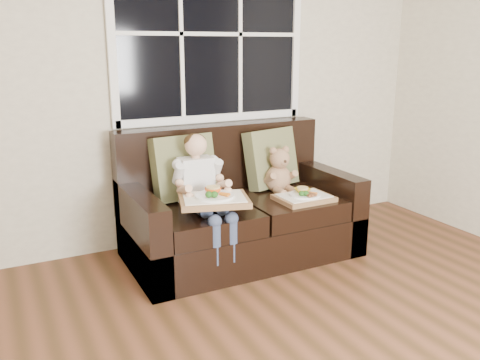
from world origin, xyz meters
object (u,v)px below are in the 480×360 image
teddy_bear (279,173)px  child (201,183)px  loveseat (238,214)px  tray_left (214,199)px  tray_right (304,197)px

teddy_bear → child: bearing=-169.9°
loveseat → teddy_bear: (0.36, -0.01, 0.29)m
tray_left → tray_right: (0.75, 0.04, -0.10)m
teddy_bear → tray_right: bearing=-80.9°
teddy_bear → loveseat: bearing=180.0°
child → teddy_bear: size_ratio=2.12×
tray_left → tray_right: bearing=19.4°
teddy_bear → tray_right: (0.04, -0.29, -0.12)m
teddy_bear → tray_left: teddy_bear is taller
tray_right → loveseat: bearing=141.7°
loveseat → tray_left: size_ratio=3.16×
loveseat → teddy_bear: bearing=-1.5°
loveseat → child: bearing=-161.3°
tray_left → child: bearing=105.7°
tray_left → tray_right: 0.75m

